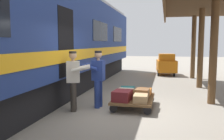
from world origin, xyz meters
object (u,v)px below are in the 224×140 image
(luggage_cart, at_px, (134,99))
(suitcase_cream_canvas, at_px, (125,93))
(train_car, at_px, (21,39))
(porter_by_door, at_px, (74,79))
(suitcase_tan_vintage, at_px, (141,98))
(suitcase_orange_carryall, at_px, (144,92))
(porter_in_overalls, at_px, (98,77))
(baggage_tug, at_px, (166,65))
(suitcase_teal_softside, at_px, (127,90))
(suitcase_brown_leather, at_px, (142,93))
(suitcase_maroon_trunk, at_px, (122,96))

(luggage_cart, bearing_deg, suitcase_cream_canvas, -0.00)
(train_car, bearing_deg, suitcase_cream_canvas, -171.60)
(porter_by_door, bearing_deg, suitcase_tan_vintage, -171.73)
(suitcase_orange_carryall, xyz_separation_m, porter_in_overalls, (1.32, 0.71, 0.54))
(baggage_tug, bearing_deg, suitcase_cream_canvas, 81.16)
(suitcase_teal_softside, bearing_deg, baggage_tug, -99.39)
(porter_by_door, height_order, baggage_tug, porter_by_door)
(suitcase_brown_leather, height_order, suitcase_cream_canvas, suitcase_brown_leather)
(luggage_cart, relative_size, porter_by_door, 1.01)
(luggage_cart, bearing_deg, suitcase_tan_vintage, 118.98)
(suitcase_orange_carryall, distance_m, baggage_tug, 7.46)
(suitcase_maroon_trunk, bearing_deg, suitcase_brown_leather, -137.93)
(suitcase_brown_leather, distance_m, baggage_tug, 7.93)
(suitcase_maroon_trunk, height_order, porter_in_overalls, porter_in_overalls)
(suitcase_tan_vintage, distance_m, suitcase_brown_leather, 0.47)
(suitcase_tan_vintage, xyz_separation_m, baggage_tug, (-0.70, -8.37, 0.22))
(suitcase_brown_leather, height_order, suitcase_maroon_trunk, suitcase_maroon_trunk)
(luggage_cart, xyz_separation_m, suitcase_maroon_trunk, (0.26, 0.47, 0.19))
(suitcase_tan_vintage, height_order, porter_by_door, porter_by_door)
(suitcase_brown_leather, bearing_deg, porter_by_door, 21.74)
(suitcase_teal_softside, height_order, suitcase_maroon_trunk, suitcase_maroon_trunk)
(suitcase_cream_canvas, distance_m, suitcase_orange_carryall, 0.71)
(suitcase_cream_canvas, distance_m, baggage_tug, 7.99)
(suitcase_cream_canvas, relative_size, porter_in_overalls, 0.28)
(train_car, bearing_deg, suitcase_tan_vintage, 179.91)
(suitcase_maroon_trunk, bearing_deg, baggage_tug, -98.35)
(train_car, height_order, porter_in_overalls, train_car)
(luggage_cart, height_order, suitcase_teal_softside, suitcase_teal_softside)
(suitcase_maroon_trunk, relative_size, porter_by_door, 0.36)
(suitcase_tan_vintage, bearing_deg, suitcase_maroon_trunk, 0.00)
(porter_by_door, bearing_deg, suitcase_maroon_trunk, -168.58)
(suitcase_brown_leather, bearing_deg, suitcase_orange_carryall, -90.00)
(suitcase_orange_carryall, bearing_deg, baggage_tug, -95.41)
(porter_in_overalls, bearing_deg, suitcase_tan_vintage, 169.64)
(suitcase_teal_softside, bearing_deg, suitcase_tan_vintage, 118.98)
(suitcase_orange_carryall, bearing_deg, luggage_cart, 61.02)
(luggage_cart, distance_m, suitcase_teal_softside, 0.56)
(train_car, height_order, suitcase_tan_vintage, train_car)
(suitcase_brown_leather, relative_size, suitcase_teal_softside, 1.04)
(suitcase_tan_vintage, xyz_separation_m, suitcase_maroon_trunk, (0.52, 0.00, 0.04))
(train_car, distance_m, suitcase_maroon_trunk, 3.55)
(train_car, distance_m, suitcase_orange_carryall, 4.16)
(suitcase_maroon_trunk, height_order, porter_by_door, porter_by_door)
(suitcase_teal_softside, xyz_separation_m, baggage_tug, (-1.23, -7.42, 0.22))
(train_car, relative_size, porter_in_overalls, 12.80)
(suitcase_cream_canvas, bearing_deg, suitcase_brown_leather, 180.00)
(suitcase_cream_canvas, bearing_deg, suitcase_maroon_trunk, 90.00)
(suitcase_tan_vintage, bearing_deg, train_car, -0.09)
(luggage_cart, bearing_deg, train_car, 7.77)
(suitcase_teal_softside, height_order, baggage_tug, baggage_tug)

